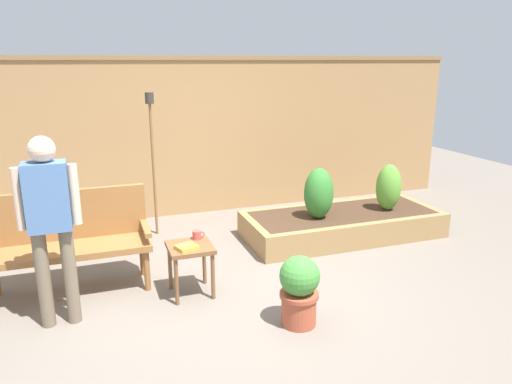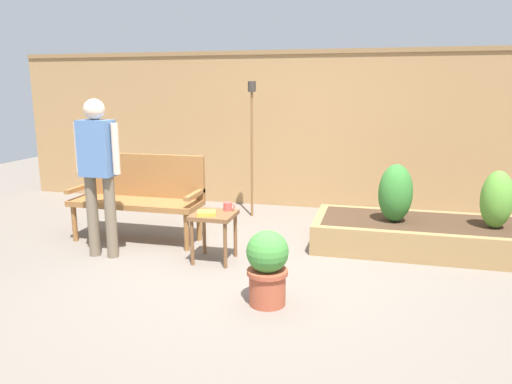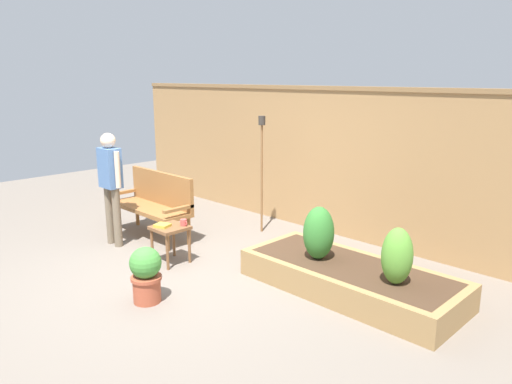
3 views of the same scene
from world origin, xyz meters
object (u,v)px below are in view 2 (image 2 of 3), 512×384
object	(u,v)px
book_on_table	(206,213)
shrub_far_corner	(497,200)
person_by_bench	(98,164)
shrub_near_bench	(395,193)
side_table	(214,222)
potted_boxwood	(267,266)
tiki_torch	(252,126)
garden_bench	(140,191)
cup_on_table	(228,206)

from	to	relation	value
book_on_table	shrub_far_corner	xyz separation A→B (m)	(2.70, 0.87, 0.09)
person_by_bench	book_on_table	bearing A→B (deg)	3.87
shrub_far_corner	shrub_near_bench	bearing A→B (deg)	180.00
side_table	potted_boxwood	world-z (taller)	potted_boxwood
side_table	tiki_torch	world-z (taller)	tiki_torch
potted_boxwood	shrub_near_bench	distance (m)	1.91
garden_bench	potted_boxwood	size ratio (longest dim) A/B	2.42
book_on_table	shrub_near_bench	xyz separation A→B (m)	(1.74, 0.87, 0.10)
cup_on_table	shrub_far_corner	distance (m)	2.64
side_table	shrub_far_corner	bearing A→B (deg)	16.71
potted_boxwood	shrub_far_corner	bearing A→B (deg)	39.82
shrub_far_corner	tiki_torch	world-z (taller)	tiki_torch
cup_on_table	shrub_near_bench	world-z (taller)	shrub_near_bench
tiki_torch	potted_boxwood	bearing A→B (deg)	-72.68
cup_on_table	tiki_torch	distance (m)	1.72
shrub_near_bench	person_by_bench	size ratio (longest dim) A/B	0.39
tiki_torch	person_by_bench	xyz separation A→B (m)	(-1.05, -1.86, -0.26)
potted_boxwood	shrub_far_corner	distance (m)	2.53
potted_boxwood	book_on_table	bearing A→B (deg)	135.92
potted_boxwood	tiki_torch	distance (m)	2.79
cup_on_table	shrub_near_bench	bearing A→B (deg)	22.39
side_table	potted_boxwood	size ratio (longest dim) A/B	0.81
shrub_far_corner	person_by_bench	xyz separation A→B (m)	(-3.78, -0.95, 0.35)
garden_bench	side_table	world-z (taller)	garden_bench
garden_bench	book_on_table	xyz separation A→B (m)	(0.99, -0.56, -0.05)
potted_boxwood	shrub_far_corner	world-z (taller)	shrub_far_corner
person_by_bench	potted_boxwood	bearing A→B (deg)	-19.92
side_table	shrub_near_bench	size ratio (longest dim) A/B	0.80
book_on_table	person_by_bench	world-z (taller)	person_by_bench
garden_bench	tiki_torch	bearing A→B (deg)	51.86
garden_bench	shrub_near_bench	bearing A→B (deg)	6.47
garden_bench	potted_boxwood	bearing A→B (deg)	-36.64
side_table	tiki_torch	distance (m)	1.89
garden_bench	book_on_table	bearing A→B (deg)	-29.70
book_on_table	shrub_near_bench	distance (m)	1.95
garden_bench	shrub_near_bench	size ratio (longest dim) A/B	2.40
garden_bench	person_by_bench	distance (m)	0.75
side_table	shrub_far_corner	size ratio (longest dim) A/B	0.84
side_table	cup_on_table	size ratio (longest dim) A/B	4.12
person_by_bench	shrub_far_corner	bearing A→B (deg)	14.08
tiki_torch	person_by_bench	world-z (taller)	tiki_torch
cup_on_table	book_on_table	world-z (taller)	cup_on_table
person_by_bench	shrub_near_bench	bearing A→B (deg)	18.58
potted_boxwood	tiki_torch	world-z (taller)	tiki_torch
garden_bench	side_table	xyz separation A→B (m)	(1.04, -0.49, -0.15)
cup_on_table	book_on_table	bearing A→B (deg)	-123.85
garden_bench	person_by_bench	world-z (taller)	person_by_bench
shrub_near_bench	shrub_far_corner	distance (m)	0.96
potted_boxwood	shrub_near_bench	size ratio (longest dim) A/B	0.99
book_on_table	tiki_torch	distance (m)	1.92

